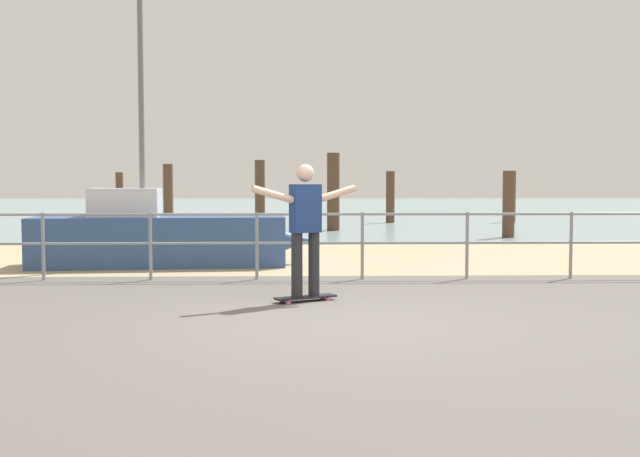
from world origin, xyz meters
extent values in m
cube|color=#605B56|center=(0.00, -1.00, 0.00)|extent=(24.00, 10.00, 0.04)
cube|color=tan|center=(0.00, 7.00, 0.00)|extent=(24.00, 6.00, 0.04)
cube|color=#849EA3|center=(0.00, 35.00, 0.00)|extent=(72.00, 50.00, 0.04)
cylinder|color=gray|center=(-4.35, 3.60, 0.53)|extent=(0.05, 0.05, 1.05)
cylinder|color=gray|center=(-2.74, 3.60, 0.53)|extent=(0.05, 0.05, 1.05)
cylinder|color=gray|center=(-1.12, 3.60, 0.53)|extent=(0.05, 0.05, 1.05)
cylinder|color=gray|center=(0.50, 3.60, 0.53)|extent=(0.05, 0.05, 1.05)
cylinder|color=gray|center=(2.12, 3.60, 0.53)|extent=(0.05, 0.05, 1.05)
cylinder|color=gray|center=(3.73, 3.60, 0.53)|extent=(0.05, 0.05, 1.05)
cylinder|color=gray|center=(-1.12, 3.60, 1.02)|extent=(12.94, 0.04, 0.04)
cylinder|color=gray|center=(-1.12, 3.60, 0.58)|extent=(12.94, 0.04, 0.04)
cube|color=#335184|center=(-2.96, 5.62, 0.45)|extent=(4.50, 1.75, 0.90)
cone|color=#335184|center=(-0.76, 5.80, 0.45)|extent=(1.16, 0.85, 0.77)
cylinder|color=slate|center=(-3.25, 5.60, 3.20)|extent=(0.10, 0.10, 4.59)
cube|color=silver|center=(-3.55, 5.58, 1.15)|extent=(1.27, 0.99, 0.50)
cube|color=black|center=(-0.39, 1.46, 0.07)|extent=(0.80, 0.54, 0.02)
cylinder|color=#E5598C|center=(-0.61, 1.26, 0.03)|extent=(0.07, 0.05, 0.06)
cylinder|color=#E5598C|center=(-0.68, 1.41, 0.03)|extent=(0.07, 0.05, 0.06)
cylinder|color=#E5598C|center=(-0.11, 1.52, 0.03)|extent=(0.07, 0.05, 0.06)
cylinder|color=#E5598C|center=(-0.18, 1.66, 0.03)|extent=(0.07, 0.05, 0.06)
cylinder|color=#26262B|center=(-0.50, 1.41, 0.48)|extent=(0.14, 0.14, 0.80)
cylinder|color=#26262B|center=(-0.29, 1.52, 0.48)|extent=(0.14, 0.14, 0.80)
cube|color=navy|center=(-0.39, 1.46, 1.18)|extent=(0.41, 0.34, 0.60)
sphere|color=beige|center=(-0.39, 1.46, 1.62)|extent=(0.22, 0.22, 0.22)
cylinder|color=beige|center=(-0.79, 1.26, 1.36)|extent=(0.54, 0.33, 0.23)
cylinder|color=beige|center=(0.00, 1.66, 1.36)|extent=(0.54, 0.33, 0.23)
cylinder|color=#513826|center=(-6.28, 16.75, 0.91)|extent=(0.24, 0.24, 1.82)
cylinder|color=#513826|center=(-3.99, 12.55, 1.00)|extent=(0.26, 0.26, 1.99)
cylinder|color=#513826|center=(-1.70, 16.09, 1.10)|extent=(0.32, 0.32, 2.20)
cylinder|color=#513826|center=(0.59, 15.24, 1.20)|extent=(0.39, 0.39, 2.40)
cylinder|color=#513826|center=(2.88, 19.63, 0.95)|extent=(0.32, 0.32, 1.91)
cylinder|color=#513826|center=(5.17, 12.23, 0.91)|extent=(0.32, 0.32, 1.81)
cylinder|color=#513826|center=(7.46, 19.95, 0.96)|extent=(0.27, 0.27, 1.91)
camera|label=1|loc=(-0.48, -7.92, 1.51)|focal=42.43mm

